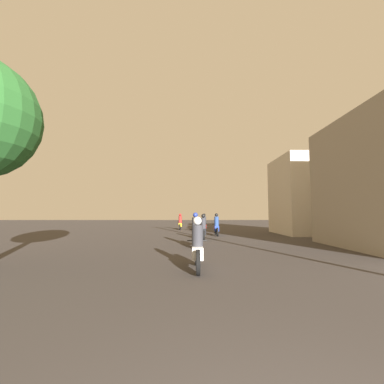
% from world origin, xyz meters
% --- Properties ---
extents(motorcycle_white, '(0.60, 1.97, 1.51)m').
position_xyz_m(motorcycle_white, '(-0.51, 6.78, 0.60)').
color(motorcycle_white, black).
rests_on(motorcycle_white, ground_plane).
extents(motorcycle_silver, '(0.60, 2.00, 1.64)m').
position_xyz_m(motorcycle_silver, '(-0.47, 11.83, 0.66)').
color(motorcycle_silver, black).
rests_on(motorcycle_silver, ground_plane).
extents(motorcycle_black, '(0.60, 1.86, 1.56)m').
position_xyz_m(motorcycle_black, '(0.08, 15.25, 0.62)').
color(motorcycle_black, black).
rests_on(motorcycle_black, ground_plane).
extents(motorcycle_blue, '(0.60, 2.03, 1.60)m').
position_xyz_m(motorcycle_blue, '(1.17, 18.05, 0.64)').
color(motorcycle_blue, black).
rests_on(motorcycle_blue, ground_plane).
extents(motorcycle_red, '(0.60, 2.08, 1.58)m').
position_xyz_m(motorcycle_red, '(0.45, 21.09, 0.63)').
color(motorcycle_red, black).
rests_on(motorcycle_red, ground_plane).
extents(motorcycle_yellow, '(0.60, 1.92, 1.56)m').
position_xyz_m(motorcycle_yellow, '(-1.72, 24.79, 0.63)').
color(motorcycle_yellow, black).
rests_on(motorcycle_yellow, ground_plane).
extents(building_right_far, '(4.44, 5.24, 5.95)m').
position_xyz_m(building_right_far, '(8.37, 19.31, 2.97)').
color(building_right_far, beige).
rests_on(building_right_far, ground_plane).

